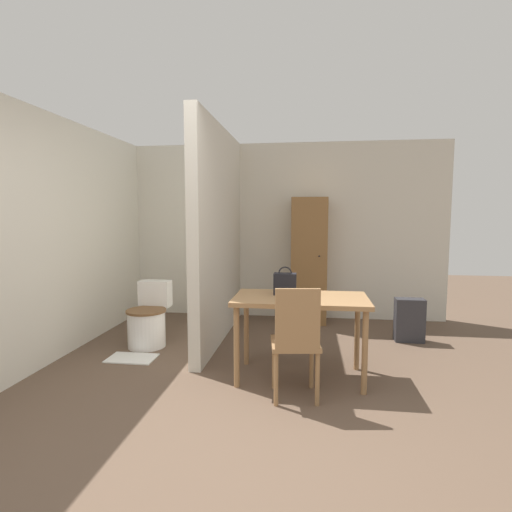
{
  "coord_description": "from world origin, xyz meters",
  "views": [
    {
      "loc": [
        0.57,
        -2.32,
        1.49
      ],
      "look_at": [
        0.05,
        1.62,
        1.08
      ],
      "focal_mm": 28.0,
      "sensor_mm": 36.0,
      "label": 1
    }
  ],
  "objects_px": {
    "wooden_chair": "(296,339)",
    "dining_table": "(300,307)",
    "wooden_cabinet": "(309,260)",
    "handbag": "(285,284)",
    "toilet": "(148,320)",
    "space_heater": "(409,320)"
  },
  "relations": [
    {
      "from": "wooden_chair",
      "to": "dining_table",
      "type": "bearing_deg",
      "value": 79.12
    },
    {
      "from": "wooden_cabinet",
      "to": "handbag",
      "type": "bearing_deg",
      "value": -96.62
    },
    {
      "from": "toilet",
      "to": "handbag",
      "type": "height_order",
      "value": "handbag"
    },
    {
      "from": "space_heater",
      "to": "wooden_cabinet",
      "type": "bearing_deg",
      "value": 148.47
    },
    {
      "from": "handbag",
      "to": "wooden_cabinet",
      "type": "height_order",
      "value": "wooden_cabinet"
    },
    {
      "from": "toilet",
      "to": "space_heater",
      "type": "bearing_deg",
      "value": 10.08
    },
    {
      "from": "wooden_cabinet",
      "to": "space_heater",
      "type": "xyz_separation_m",
      "value": [
        1.18,
        -0.72,
        -0.61
      ]
    },
    {
      "from": "handbag",
      "to": "space_heater",
      "type": "relative_size",
      "value": 0.51
    },
    {
      "from": "wooden_chair",
      "to": "space_heater",
      "type": "xyz_separation_m",
      "value": [
        1.28,
        1.69,
        -0.25
      ]
    },
    {
      "from": "dining_table",
      "to": "toilet",
      "type": "height_order",
      "value": "dining_table"
    },
    {
      "from": "dining_table",
      "to": "space_heater",
      "type": "relative_size",
      "value": 2.34
    },
    {
      "from": "dining_table",
      "to": "wooden_cabinet",
      "type": "relative_size",
      "value": 0.69
    },
    {
      "from": "toilet",
      "to": "handbag",
      "type": "xyz_separation_m",
      "value": [
        1.59,
        -0.62,
        0.57
      ]
    },
    {
      "from": "wooden_chair",
      "to": "handbag",
      "type": "bearing_deg",
      "value": 94.9
    },
    {
      "from": "wooden_chair",
      "to": "handbag",
      "type": "xyz_separation_m",
      "value": [
        -0.12,
        0.54,
        0.35
      ]
    },
    {
      "from": "toilet",
      "to": "dining_table",
      "type": "bearing_deg",
      "value": -22.05
    },
    {
      "from": "dining_table",
      "to": "toilet",
      "type": "xyz_separation_m",
      "value": [
        -1.74,
        0.7,
        -0.38
      ]
    },
    {
      "from": "wooden_chair",
      "to": "handbag",
      "type": "distance_m",
      "value": 0.66
    },
    {
      "from": "wooden_chair",
      "to": "handbag",
      "type": "relative_size",
      "value": 3.57
    },
    {
      "from": "toilet",
      "to": "wooden_cabinet",
      "type": "relative_size",
      "value": 0.41
    },
    {
      "from": "dining_table",
      "to": "space_heater",
      "type": "xyz_separation_m",
      "value": [
        1.25,
        1.24,
        -0.41
      ]
    },
    {
      "from": "dining_table",
      "to": "toilet",
      "type": "bearing_deg",
      "value": 157.95
    }
  ]
}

